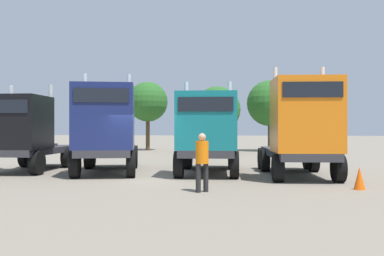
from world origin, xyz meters
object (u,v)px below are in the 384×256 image
at_px(semi_truck_black, 24,133).
at_px(semi_truck_navy, 106,129).
at_px(visitor_in_hivis, 202,158).
at_px(semi_truck_teal, 207,133).
at_px(semi_truck_orange, 302,128).
at_px(traffic_cone_near, 359,178).

distance_m(semi_truck_black, semi_truck_navy, 4.02).
bearing_deg(visitor_in_hivis, semi_truck_teal, 144.61).
height_order(semi_truck_navy, visitor_in_hivis, semi_truck_navy).
distance_m(semi_truck_black, semi_truck_orange, 12.14).
bearing_deg(semi_truck_teal, semi_truck_orange, 74.34).
height_order(visitor_in_hivis, traffic_cone_near, visitor_in_hivis).
height_order(semi_truck_black, traffic_cone_near, semi_truck_black).
height_order(semi_truck_teal, traffic_cone_near, semi_truck_teal).
bearing_deg(semi_truck_black, semi_truck_navy, 80.23).
xyz_separation_m(semi_truck_black, semi_truck_orange, (12.12, -0.67, 0.20)).
bearing_deg(semi_truck_black, semi_truck_orange, 82.85).
xyz_separation_m(visitor_in_hivis, traffic_cone_near, (4.97, 1.27, -0.70)).
bearing_deg(semi_truck_navy, traffic_cone_near, 58.14).
bearing_deg(semi_truck_black, semi_truck_teal, 86.70).
bearing_deg(visitor_in_hivis, semi_truck_navy, -171.85).
distance_m(semi_truck_teal, visitor_in_hivis, 4.80).
height_order(semi_truck_black, semi_truck_orange, semi_truck_orange).
xyz_separation_m(semi_truck_orange, visitor_in_hivis, (-3.46, -3.96, -0.91)).
bearing_deg(traffic_cone_near, semi_truck_orange, 119.34).
distance_m(semi_truck_navy, visitor_in_hivis, 6.35).
relative_size(semi_truck_black, visitor_in_hivis, 3.26).
bearing_deg(traffic_cone_near, semi_truck_black, 166.16).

